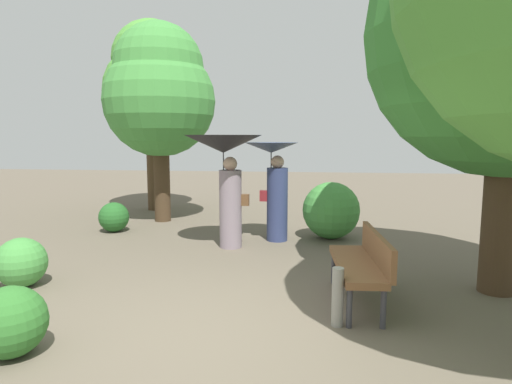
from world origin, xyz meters
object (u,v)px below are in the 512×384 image
Objects in this scene: person_left at (225,162)px; park_bench at (363,261)px; person_right at (274,177)px; tree_near_left at (159,91)px; path_marker_post at (338,297)px; tree_mid_left at (152,83)px.

park_bench is at bearing -143.27° from person_left.
person_left reaches higher than person_right.
tree_near_left is (-4.01, 4.51, 2.45)m from park_bench.
tree_near_left is (-2.72, 1.56, 1.77)m from person_right.
tree_near_left reaches higher than person_left.
person_right reaches higher than path_marker_post.
tree_near_left is at bearing -142.28° from park_bench.
tree_mid_left is at bearing -145.67° from park_bench.
person_right is 2.99× the size of path_marker_post.
person_right is at bearing -29.84° from tree_near_left.
park_bench is at bearing -51.79° from tree_mid_left.
person_left is 3.25m from tree_near_left.
tree_mid_left is 8.54m from path_marker_post.
person_right is 5.08m from tree_mid_left.
park_bench is (2.08, -2.34, -0.99)m from person_left.
person_right is 0.41× the size of tree_near_left.
park_bench is 6.51m from tree_near_left.
tree_near_left is 0.91× the size of tree_mid_left.
path_marker_post is at bearing -30.28° from park_bench.
person_left reaches higher than park_bench.
park_bench is at bearing -161.38° from person_right.
tree_near_left is 6.88m from path_marker_post.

